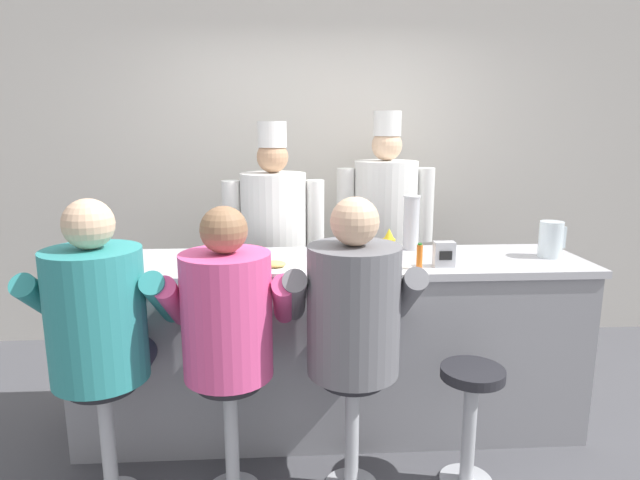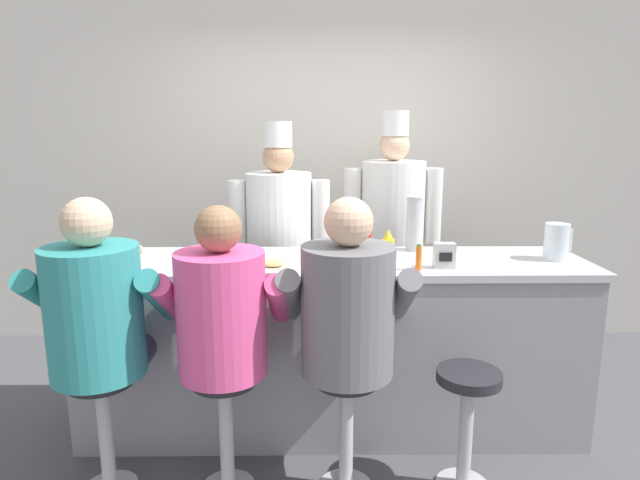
% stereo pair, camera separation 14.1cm
% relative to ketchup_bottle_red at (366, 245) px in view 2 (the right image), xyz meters
% --- Properties ---
extents(ground_plane, '(20.00, 20.00, 0.00)m').
position_rel_ketchup_bottle_red_xyz_m(ground_plane, '(-0.18, -0.25, -1.10)').
color(ground_plane, '#4C4C51').
extents(wall_back, '(10.00, 0.06, 2.70)m').
position_rel_ketchup_bottle_red_xyz_m(wall_back, '(-0.18, 1.52, 0.25)').
color(wall_back, beige).
rests_on(wall_back, ground_plane).
extents(diner_counter, '(2.84, 0.67, 1.00)m').
position_rel_ketchup_bottle_red_xyz_m(diner_counter, '(-0.18, 0.08, -0.60)').
color(diner_counter, gray).
rests_on(diner_counter, ground_plane).
extents(ketchup_bottle_red, '(0.06, 0.06, 0.22)m').
position_rel_ketchup_bottle_red_xyz_m(ketchup_bottle_red, '(0.00, 0.00, 0.00)').
color(ketchup_bottle_red, red).
rests_on(ketchup_bottle_red, diner_counter).
extents(mustard_bottle_yellow, '(0.07, 0.07, 0.21)m').
position_rel_ketchup_bottle_red_xyz_m(mustard_bottle_yellow, '(0.11, -0.10, -0.01)').
color(mustard_bottle_yellow, yellow).
rests_on(mustard_bottle_yellow, diner_counter).
extents(hot_sauce_bottle_orange, '(0.03, 0.03, 0.14)m').
position_rel_ketchup_bottle_red_xyz_m(hot_sauce_bottle_orange, '(0.26, -0.15, -0.04)').
color(hot_sauce_bottle_orange, orange).
rests_on(hot_sauce_bottle_orange, diner_counter).
extents(water_pitcher_clear, '(0.15, 0.13, 0.20)m').
position_rel_ketchup_bottle_red_xyz_m(water_pitcher_clear, '(1.07, 0.07, -0.00)').
color(water_pitcher_clear, silver).
rests_on(water_pitcher_clear, diner_counter).
extents(breakfast_plate, '(0.27, 0.27, 0.05)m').
position_rel_ketchup_bottle_red_xyz_m(breakfast_plate, '(-0.49, -0.13, -0.09)').
color(breakfast_plate, white).
rests_on(breakfast_plate, diner_counter).
extents(cereal_bowl, '(0.17, 0.17, 0.05)m').
position_rel_ketchup_bottle_red_xyz_m(cereal_bowl, '(-1.28, -0.10, -0.08)').
color(cereal_bowl, '#4C7FB7').
rests_on(cereal_bowl, diner_counter).
extents(coffee_mug_tan, '(0.13, 0.08, 0.08)m').
position_rel_ketchup_bottle_red_xyz_m(coffee_mug_tan, '(-1.32, 0.15, -0.06)').
color(coffee_mug_tan, beige).
rests_on(coffee_mug_tan, diner_counter).
extents(cup_stack_steel, '(0.10, 0.10, 0.33)m').
position_rel_ketchup_bottle_red_xyz_m(cup_stack_steel, '(0.32, 0.32, 0.06)').
color(cup_stack_steel, '#B7BABF').
rests_on(cup_stack_steel, diner_counter).
extents(napkin_dispenser_chrome, '(0.11, 0.07, 0.13)m').
position_rel_ketchup_bottle_red_xyz_m(napkin_dispenser_chrome, '(0.40, -0.10, -0.04)').
color(napkin_dispenser_chrome, silver).
rests_on(napkin_dispenser_chrome, diner_counter).
extents(diner_seated_teal, '(0.64, 0.64, 1.43)m').
position_rel_ketchup_bottle_red_xyz_m(diner_seated_teal, '(-1.27, -0.47, -0.23)').
color(diner_seated_teal, '#B2B5BA').
rests_on(diner_seated_teal, ground_plane).
extents(diner_seated_pink, '(0.62, 0.61, 1.39)m').
position_rel_ketchup_bottle_red_xyz_m(diner_seated_pink, '(-0.70, -0.47, -0.25)').
color(diner_seated_pink, '#B2B5BA').
rests_on(diner_seated_pink, ground_plane).
extents(diner_seated_grey, '(0.64, 0.63, 1.43)m').
position_rel_ketchup_bottle_red_xyz_m(diner_seated_grey, '(-0.13, -0.47, -0.23)').
color(diner_seated_grey, '#B2B5BA').
rests_on(diner_seated_grey, ground_plane).
extents(empty_stool_round, '(0.30, 0.30, 0.61)m').
position_rel_ketchup_bottle_red_xyz_m(empty_stool_round, '(0.44, -0.51, -0.69)').
color(empty_stool_round, '#B2B5BA').
rests_on(empty_stool_round, ground_plane).
extents(cook_in_whites_near, '(0.69, 0.44, 1.76)m').
position_rel_ketchup_bottle_red_xyz_m(cook_in_whites_near, '(-0.52, 0.79, -0.14)').
color(cook_in_whites_near, '#232328').
rests_on(cook_in_whites_near, ground_plane).
extents(cook_in_whites_far, '(0.72, 0.46, 1.84)m').
position_rel_ketchup_bottle_red_xyz_m(cook_in_whites_far, '(0.30, 1.05, -0.09)').
color(cook_in_whites_far, '#232328').
rests_on(cook_in_whites_far, ground_plane).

